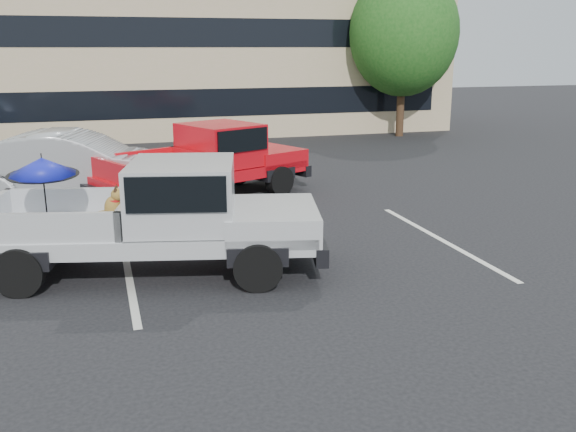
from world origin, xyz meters
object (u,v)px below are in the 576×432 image
(tree_back, at_px, (279,32))
(red_pickup, at_px, (215,158))
(silver_pickup, at_px, (169,212))
(tree_right, at_px, (404,33))
(silver_sedan, at_px, (75,167))

(tree_back, bearing_deg, red_pickup, -111.00)
(tree_back, relative_size, silver_pickup, 1.19)
(tree_right, height_order, tree_back, tree_back)
(tree_back, distance_m, silver_sedan, 19.57)
(tree_back, bearing_deg, tree_right, -69.44)
(silver_sedan, bearing_deg, tree_back, -15.91)
(tree_right, relative_size, silver_sedan, 1.31)
(tree_right, xyz_separation_m, silver_pickup, (-11.30, -14.34, -3.16))
(silver_sedan, bearing_deg, red_pickup, -83.73)
(tree_right, height_order, red_pickup, tree_right)
(tree_back, bearing_deg, silver_pickup, -110.37)
(red_pickup, bearing_deg, silver_sedan, 146.37)
(tree_right, relative_size, tree_back, 0.95)
(red_pickup, bearing_deg, tree_back, 44.08)
(tree_right, relative_size, red_pickup, 1.16)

